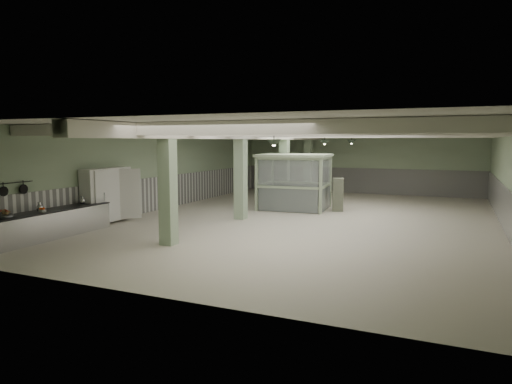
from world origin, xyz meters
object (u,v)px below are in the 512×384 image
at_px(walkin_cooler, 107,197).
at_px(prep_counter, 44,225).
at_px(guard_booth, 295,172).
at_px(filing_cabinet, 338,194).

bearing_deg(walkin_cooler, prep_counter, -88.41).
height_order(walkin_cooler, guard_booth, guard_booth).
relative_size(walkin_cooler, filing_cabinet, 1.50).
distance_m(guard_booth, filing_cabinet, 2.22).
bearing_deg(filing_cabinet, prep_counter, -141.31).
height_order(walkin_cooler, filing_cabinet, walkin_cooler).
distance_m(prep_counter, filing_cabinet, 12.00).
bearing_deg(prep_counter, filing_cabinet, 53.81).
bearing_deg(walkin_cooler, filing_cabinet, 42.99).
xyz_separation_m(guard_booth, filing_cabinet, (1.97, 0.22, -0.98)).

